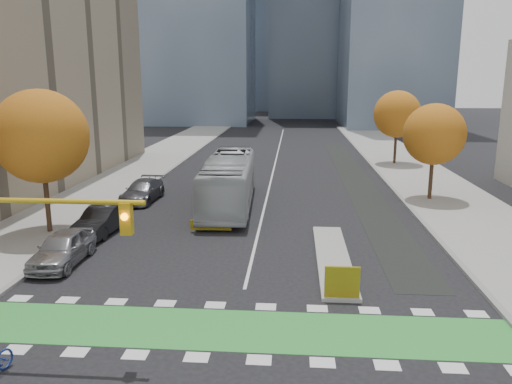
% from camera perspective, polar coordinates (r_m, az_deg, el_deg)
% --- Properties ---
extents(ground, '(300.00, 300.00, 0.00)m').
position_cam_1_polar(ground, '(17.10, -3.07, -17.80)').
color(ground, black).
rests_on(ground, ground).
extents(sidewalk_west, '(7.00, 120.00, 0.15)m').
position_cam_1_polar(sidewalk_west, '(38.88, -19.22, -0.81)').
color(sidewalk_west, gray).
rests_on(sidewalk_west, ground).
extents(sidewalk_east, '(7.00, 120.00, 0.15)m').
position_cam_1_polar(sidewalk_east, '(37.47, 22.15, -1.54)').
color(sidewalk_east, gray).
rests_on(sidewalk_east, ground).
extents(curb_west, '(0.30, 120.00, 0.16)m').
position_cam_1_polar(curb_west, '(37.62, -14.32, -0.93)').
color(curb_west, gray).
rests_on(curb_west, ground).
extents(curb_east, '(0.30, 120.00, 0.16)m').
position_cam_1_polar(curb_east, '(36.54, 16.92, -1.48)').
color(curb_east, gray).
rests_on(curb_east, ground).
extents(bike_crossing, '(20.00, 3.00, 0.01)m').
position_cam_1_polar(bike_crossing, '(18.40, -2.45, -15.43)').
color(bike_crossing, green).
rests_on(bike_crossing, ground).
extents(centre_line, '(0.15, 70.00, 0.01)m').
position_cam_1_polar(centre_line, '(55.33, 2.28, 3.66)').
color(centre_line, silver).
rests_on(centre_line, ground).
extents(bike_lane_paint, '(2.50, 50.00, 0.01)m').
position_cam_1_polar(bike_lane_paint, '(45.77, 11.23, 1.52)').
color(bike_lane_paint, black).
rests_on(bike_lane_paint, ground).
extents(median_island, '(1.60, 10.00, 0.16)m').
position_cam_1_polar(median_island, '(25.20, 8.76, -7.40)').
color(median_island, gray).
rests_on(median_island, ground).
extents(hazard_board, '(1.40, 0.12, 1.30)m').
position_cam_1_polar(hazard_board, '(20.48, 9.82, -10.11)').
color(hazard_board, yellow).
rests_on(hazard_board, median_island).
extents(tree_west, '(5.20, 5.20, 8.22)m').
position_cam_1_polar(tree_west, '(30.22, -23.35, 5.85)').
color(tree_west, '#332114').
rests_on(tree_west, ground).
extents(tree_east_near, '(4.40, 4.40, 7.08)m').
position_cam_1_polar(tree_east_near, '(38.14, 19.70, 6.22)').
color(tree_east_near, '#332114').
rests_on(tree_east_near, ground).
extents(tree_east_far, '(4.80, 4.80, 7.65)m').
position_cam_1_polar(tree_east_far, '(53.75, 15.84, 8.55)').
color(tree_east_far, '#332114').
rests_on(tree_east_far, ground).
extents(bus, '(3.57, 13.02, 3.60)m').
position_cam_1_polar(bus, '(34.68, -3.10, 1.23)').
color(bus, '#B4BABD').
rests_on(bus, ground).
extents(parked_car_a, '(1.97, 4.74, 1.61)m').
position_cam_1_polar(parked_car_a, '(25.77, -21.24, -5.99)').
color(parked_car_a, '#97989C').
rests_on(parked_car_a, ground).
extents(parked_car_b, '(2.04, 4.87, 1.57)m').
position_cam_1_polar(parked_car_b, '(30.14, -17.20, -3.07)').
color(parked_car_b, black).
rests_on(parked_car_b, ground).
extents(parked_car_c, '(2.36, 5.34, 1.52)m').
position_cam_1_polar(parked_car_c, '(37.33, -12.84, 0.13)').
color(parked_car_c, '#505056').
rests_on(parked_car_c, ground).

